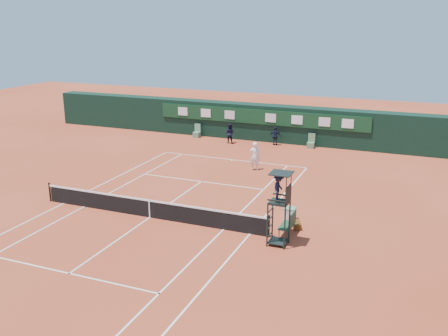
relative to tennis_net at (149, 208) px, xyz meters
The scene contains 14 objects.
ground 0.51m from the tennis_net, ahead, with size 90.00×90.00×0.00m, color #B1472A.
court_lines 0.50m from the tennis_net, ahead, with size 11.05×23.85×0.01m.
tennis_net is the anchor object (origin of this frame).
back_wall 18.77m from the tennis_net, 90.00° to the left, with size 40.00×1.65×3.00m.
linesman_chair_left 18.33m from the tennis_net, 107.46° to the left, with size 0.55×0.50×1.15m.
linesman_chair_right 18.05m from the tennis_net, 75.57° to the left, with size 0.55×0.50×1.15m.
umpire_chair 7.31m from the tennis_net, ahead, with size 0.96×0.95×3.42m.
player_bench 7.24m from the tennis_net, ahead, with size 0.56×1.20×1.10m.
tennis_bag 7.53m from the tennis_net, 12.09° to the left, with size 0.35×0.81×0.30m, color black.
cooler 7.21m from the tennis_net, 19.93° to the left, with size 0.57×0.57×0.65m.
tennis_ball 8.00m from the tennis_net, 99.17° to the left, with size 0.06×0.06×0.06m, color #D9ED37.
player 10.38m from the tennis_net, 77.35° to the left, with size 0.71×0.46×1.94m, color white.
ball_kid_left 16.71m from the tennis_net, 97.13° to the left, with size 0.80×0.63×1.65m, color black.
ball_kid_right 17.38m from the tennis_net, 84.67° to the left, with size 0.90×0.37×1.53m, color black.
Camera 1 is at (12.56, -20.75, 9.84)m, focal length 40.00 mm.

